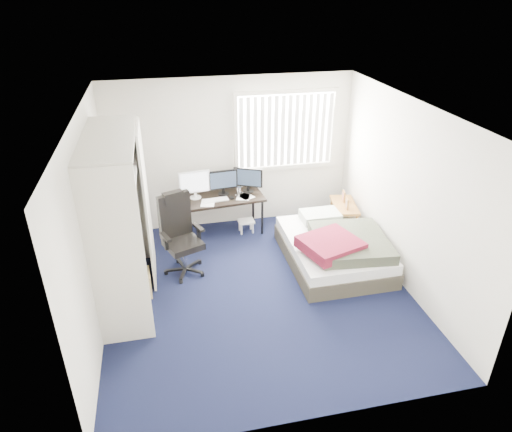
{
  "coord_description": "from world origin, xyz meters",
  "views": [
    {
      "loc": [
        -1.1,
        -4.94,
        3.81
      ],
      "look_at": [
        0.05,
        0.4,
        0.96
      ],
      "focal_mm": 32.0,
      "sensor_mm": 36.0,
      "label": 1
    }
  ],
  "objects_px": {
    "office_chair": "(181,242)",
    "nightstand": "(344,208)",
    "bed": "(335,248)",
    "desk": "(222,194)"
  },
  "relations": [
    {
      "from": "office_chair",
      "to": "bed",
      "type": "xyz_separation_m",
      "value": [
        2.23,
        -0.3,
        -0.2
      ]
    },
    {
      "from": "desk",
      "to": "office_chair",
      "type": "relative_size",
      "value": 1.15
    },
    {
      "from": "nightstand",
      "to": "bed",
      "type": "relative_size",
      "value": 0.44
    },
    {
      "from": "office_chair",
      "to": "nightstand",
      "type": "height_order",
      "value": "office_chair"
    },
    {
      "from": "office_chair",
      "to": "bed",
      "type": "distance_m",
      "value": 2.26
    },
    {
      "from": "desk",
      "to": "nightstand",
      "type": "bearing_deg",
      "value": -11.54
    },
    {
      "from": "office_chair",
      "to": "desk",
      "type": "bearing_deg",
      "value": 53.02
    },
    {
      "from": "desk",
      "to": "nightstand",
      "type": "distance_m",
      "value": 2.03
    },
    {
      "from": "office_chair",
      "to": "bed",
      "type": "height_order",
      "value": "office_chair"
    },
    {
      "from": "desk",
      "to": "office_chair",
      "type": "xyz_separation_m",
      "value": [
        -0.75,
        -1.0,
        -0.24
      ]
    }
  ]
}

